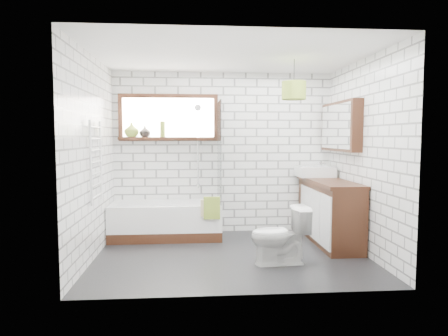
{
  "coord_description": "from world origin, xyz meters",
  "views": [
    {
      "loc": [
        -0.48,
        -4.97,
        1.5
      ],
      "look_at": [
        -0.07,
        0.25,
        1.09
      ],
      "focal_mm": 32.0,
      "sensor_mm": 36.0,
      "label": 1
    }
  ],
  "objects": [
    {
      "name": "bathtub",
      "position": [
        -0.88,
        0.94,
        0.26
      ],
      "size": [
        1.62,
        0.72,
        0.52
      ],
      "primitive_type": "cube",
      "color": "white",
      "rests_on": "floor"
    },
    {
      "name": "ceiling",
      "position": [
        0.0,
        0.0,
        2.5
      ],
      "size": [
        3.4,
        2.6,
        0.01
      ],
      "primitive_type": "cube",
      "color": "white",
      "rests_on": "ground"
    },
    {
      "name": "toilet",
      "position": [
        0.54,
        -0.4,
        0.34
      ],
      "size": [
        0.43,
        0.7,
        0.69
      ],
      "primitive_type": "imported",
      "rotation": [
        0.0,
        0.0,
        -1.5
      ],
      "color": "white",
      "rests_on": "floor"
    },
    {
      "name": "shower_riser",
      "position": [
        -0.4,
        1.26,
        1.35
      ],
      "size": [
        0.02,
        0.02,
        1.3
      ],
      "primitive_type": "cylinder",
      "color": "silver",
      "rests_on": "wall_back"
    },
    {
      "name": "towel_beige",
      "position": [
        -0.29,
        0.58,
        0.5
      ],
      "size": [
        0.18,
        0.05,
        0.24
      ],
      "primitive_type": "cube",
      "color": "tan",
      "rests_on": "bathtub"
    },
    {
      "name": "wall_back",
      "position": [
        0.0,
        1.3,
        1.25
      ],
      "size": [
        3.4,
        0.01,
        2.5
      ],
      "primitive_type": "cube",
      "color": "white",
      "rests_on": "ground"
    },
    {
      "name": "vase_dark",
      "position": [
        -1.21,
        1.23,
        1.57
      ],
      "size": [
        0.21,
        0.21,
        0.18
      ],
      "primitive_type": "imported",
      "rotation": [
        0.0,
        0.0,
        0.32
      ],
      "color": "black",
      "rests_on": "window"
    },
    {
      "name": "basin",
      "position": [
        1.39,
        1.01,
        0.97
      ],
      "size": [
        0.53,
        0.47,
        0.16
      ],
      "primitive_type": "cube",
      "color": "white",
      "rests_on": "vanity"
    },
    {
      "name": "vase_olive",
      "position": [
        -1.41,
        1.23,
        1.59
      ],
      "size": [
        0.29,
        0.29,
        0.23
      ],
      "primitive_type": "imported",
      "rotation": [
        0.0,
        0.0,
        -0.43
      ],
      "color": "olive",
      "rests_on": "window"
    },
    {
      "name": "wall_right",
      "position": [
        1.7,
        0.0,
        1.25
      ],
      "size": [
        0.01,
        2.6,
        2.5
      ],
      "primitive_type": "cube",
      "color": "white",
      "rests_on": "ground"
    },
    {
      "name": "window",
      "position": [
        -0.85,
        1.26,
        1.8
      ],
      "size": [
        1.52,
        0.16,
        0.68
      ],
      "primitive_type": "cube",
      "color": "black",
      "rests_on": "wall_back"
    },
    {
      "name": "vanity",
      "position": [
        1.45,
        0.51,
        0.45
      ],
      "size": [
        0.5,
        1.57,
        0.9
      ],
      "primitive_type": "cube",
      "color": "black",
      "rests_on": "floor"
    },
    {
      "name": "floor",
      "position": [
        0.0,
        0.0,
        -0.01
      ],
      "size": [
        3.4,
        2.6,
        0.01
      ],
      "primitive_type": "cube",
      "color": "black",
      "rests_on": "ground"
    },
    {
      "name": "tap",
      "position": [
        1.55,
        1.01,
        1.02
      ],
      "size": [
        0.04,
        0.04,
        0.16
      ],
      "primitive_type": "cylinder",
      "rotation": [
        0.0,
        0.0,
        0.23
      ],
      "color": "silver",
      "rests_on": "vanity"
    },
    {
      "name": "bottle",
      "position": [
        -0.94,
        1.23,
        1.6
      ],
      "size": [
        0.08,
        0.08,
        0.24
      ],
      "primitive_type": "cylinder",
      "rotation": [
        0.0,
        0.0,
        0.1
      ],
      "color": "olive",
      "rests_on": "window"
    },
    {
      "name": "shower_screen",
      "position": [
        -0.09,
        0.94,
        1.27
      ],
      "size": [
        0.02,
        0.72,
        1.5
      ],
      "primitive_type": "cube",
      "color": "white",
      "rests_on": "bathtub"
    },
    {
      "name": "pendant",
      "position": [
        0.83,
        0.15,
        2.1
      ],
      "size": [
        0.31,
        0.31,
        0.23
      ],
      "primitive_type": "cylinder",
      "color": "olive",
      "rests_on": "ceiling"
    },
    {
      "name": "wall_front",
      "position": [
        0.0,
        -1.3,
        1.25
      ],
      "size": [
        3.4,
        0.01,
        2.5
      ],
      "primitive_type": "cube",
      "color": "white",
      "rests_on": "ground"
    },
    {
      "name": "mirror_cabinet",
      "position": [
        1.62,
        0.6,
        1.65
      ],
      "size": [
        0.16,
        1.2,
        0.7
      ],
      "primitive_type": "cube",
      "color": "black",
      "rests_on": "wall_right"
    },
    {
      "name": "towel_radiator",
      "position": [
        -1.66,
        0.0,
        1.2
      ],
      "size": [
        0.06,
        0.52,
        1.0
      ],
      "primitive_type": "cube",
      "color": "white",
      "rests_on": "wall_left"
    },
    {
      "name": "towel_green",
      "position": [
        -0.22,
        0.58,
        0.5
      ],
      "size": [
        0.23,
        0.06,
        0.31
      ],
      "primitive_type": "cube",
      "color": "olive",
      "rests_on": "bathtub"
    },
    {
      "name": "wall_left",
      "position": [
        -1.7,
        0.0,
        1.25
      ],
      "size": [
        0.01,
        2.6,
        2.5
      ],
      "primitive_type": "cube",
      "color": "white",
      "rests_on": "ground"
    }
  ]
}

